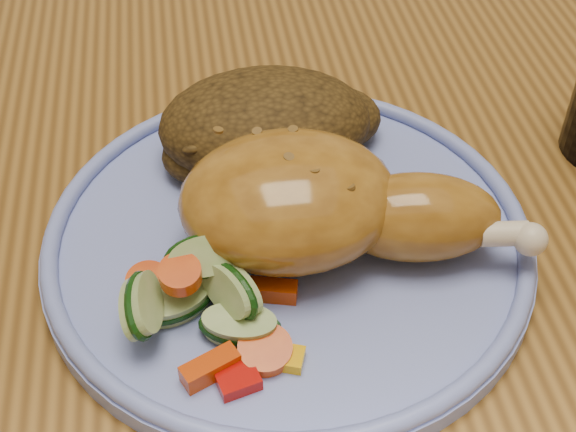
{
  "coord_description": "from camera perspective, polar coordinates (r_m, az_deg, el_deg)",
  "views": [
    {
      "loc": [
        -0.09,
        -0.42,
        1.09
      ],
      "look_at": [
        -0.04,
        -0.11,
        0.78
      ],
      "focal_mm": 50.0,
      "sensor_mm": 36.0,
      "label": 1
    }
  ],
  "objects": [
    {
      "name": "chicken_leg",
      "position": [
        0.43,
        2.28,
        0.86
      ],
      "size": [
        0.19,
        0.1,
        0.06
      ],
      "color": "#A36D22",
      "rests_on": "plate"
    },
    {
      "name": "dining_table",
      "position": [
        0.6,
        2.14,
        -0.26
      ],
      "size": [
        0.9,
        1.4,
        0.75
      ],
      "color": "brown",
      "rests_on": "ground"
    },
    {
      "name": "rice_pilaf",
      "position": [
        0.5,
        -1.33,
        6.45
      ],
      "size": [
        0.14,
        0.1,
        0.06
      ],
      "color": "#412D10",
      "rests_on": "plate"
    },
    {
      "name": "plate_rim",
      "position": [
        0.46,
        0.0,
        -0.9
      ],
      "size": [
        0.28,
        0.28,
        0.01
      ],
      "primitive_type": "torus",
      "color": "#7182D2",
      "rests_on": "plate"
    },
    {
      "name": "vegetable_pile",
      "position": [
        0.41,
        -6.07,
        -6.09
      ],
      "size": [
        0.1,
        0.09,
        0.05
      ],
      "color": "#A50A05",
      "rests_on": "plate"
    },
    {
      "name": "plate",
      "position": [
        0.46,
        0.0,
        -1.86
      ],
      "size": [
        0.28,
        0.28,
        0.01
      ],
      "primitive_type": "cylinder",
      "color": "#7182D2",
      "rests_on": "dining_table"
    },
    {
      "name": "chair_far",
      "position": [
        1.21,
        -3.39,
        14.6
      ],
      "size": [
        0.42,
        0.42,
        0.91
      ],
      "color": "#4C2D16",
      "rests_on": "ground"
    }
  ]
}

